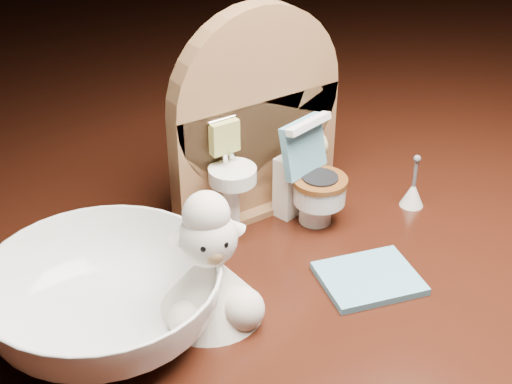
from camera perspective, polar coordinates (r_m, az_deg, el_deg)
backdrop_panel at (r=0.49m, az=0.01°, el=5.33°), size 0.13×0.05×0.15m
toy_toilet at (r=0.50m, az=4.23°, el=0.70°), size 0.04×0.05×0.08m
bath_mat at (r=0.46m, az=9.02°, el=-6.84°), size 0.07×0.06×0.00m
toilet_brush at (r=0.53m, az=12.43°, el=-0.02°), size 0.02×0.02×0.04m
plush_lamb at (r=0.41m, az=-3.70°, el=-6.52°), size 0.06×0.07×0.08m
ceramic_bowl at (r=0.41m, az=-12.05°, el=-8.45°), size 0.17×0.17×0.04m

